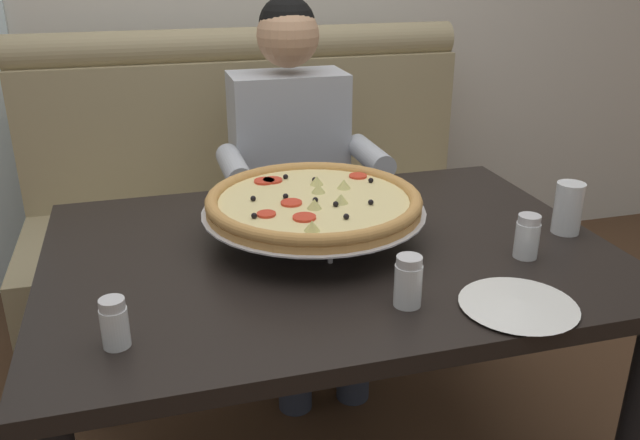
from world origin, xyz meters
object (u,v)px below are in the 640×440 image
object	(u,v)px
pizza	(314,203)
shaker_parmesan	(115,326)
booth_bench	(261,225)
shaker_pepper_flakes	(408,285)
plate_near_left	(519,303)
diner_main	(296,168)
dining_table	(330,275)
shaker_oregano	(527,239)
drinking_glass	(568,211)

from	to	relation	value
pizza	shaker_parmesan	size ratio (longest dim) A/B	5.73
booth_bench	pizza	xyz separation A→B (m)	(-0.02, -0.90, 0.43)
shaker_pepper_flakes	plate_near_left	world-z (taller)	shaker_pepper_flakes
shaker_parmesan	shaker_pepper_flakes	bearing A→B (deg)	-0.38
shaker_pepper_flakes	shaker_parmesan	world-z (taller)	shaker_pepper_flakes
diner_main	shaker_pepper_flakes	world-z (taller)	diner_main
dining_table	diner_main	distance (m)	0.70
dining_table	pizza	xyz separation A→B (m)	(-0.02, 0.06, 0.17)
dining_table	pizza	world-z (taller)	pizza
pizza	booth_bench	bearing A→B (deg)	88.52
shaker_pepper_flakes	shaker_parmesan	bearing A→B (deg)	179.62
shaker_oregano	dining_table	bearing A→B (deg)	157.77
booth_bench	pizza	bearing A→B (deg)	-91.48
plate_near_left	drinking_glass	size ratio (longest dim) A/B	1.81
drinking_glass	dining_table	bearing A→B (deg)	173.07
diner_main	shaker_oregano	distance (m)	0.94
diner_main	drinking_glass	xyz separation A→B (m)	(0.53, -0.77, 0.08)
plate_near_left	shaker_pepper_flakes	bearing A→B (deg)	161.96
booth_bench	pizza	distance (m)	0.99
shaker_pepper_flakes	booth_bench	bearing A→B (deg)	93.31
booth_bench	shaker_oregano	distance (m)	1.27
booth_bench	diner_main	world-z (taller)	diner_main
dining_table	shaker_oregano	world-z (taller)	shaker_oregano
shaker_oregano	drinking_glass	world-z (taller)	drinking_glass
dining_table	diner_main	xyz separation A→B (m)	(0.08, 0.69, 0.06)
diner_main	pizza	world-z (taller)	diner_main
drinking_glass	shaker_oregano	bearing A→B (deg)	-150.39
pizza	drinking_glass	size ratio (longest dim) A/B	4.17
diner_main	drinking_glass	size ratio (longest dim) A/B	9.50
pizza	shaker_pepper_flakes	size ratio (longest dim) A/B	5.09
pizza	plate_near_left	distance (m)	0.56
shaker_pepper_flakes	shaker_oregano	bearing A→B (deg)	20.88
shaker_oregano	drinking_glass	bearing A→B (deg)	29.61
shaker_parmesan	drinking_glass	world-z (taller)	drinking_glass
pizza	shaker_oregano	size ratio (longest dim) A/B	5.25
shaker_oregano	pizza	bearing A→B (deg)	152.17
booth_bench	shaker_parmesan	xyz separation A→B (m)	(-0.50, -1.27, 0.37)
booth_bench	drinking_glass	size ratio (longest dim) A/B	13.12
booth_bench	diner_main	bearing A→B (deg)	-72.75
shaker_oregano	plate_near_left	distance (m)	0.26
booth_bench	plate_near_left	world-z (taller)	booth_bench
booth_bench	dining_table	bearing A→B (deg)	-90.00
pizza	plate_near_left	bearing A→B (deg)	-55.12
diner_main	shaker_pepper_flakes	distance (m)	1.01
plate_near_left	drinking_glass	distance (m)	0.45
booth_bench	shaker_pepper_flakes	world-z (taller)	booth_bench
booth_bench	diner_main	size ratio (longest dim) A/B	1.38
booth_bench	drinking_glass	xyz separation A→B (m)	(0.62, -1.03, 0.39)
dining_table	diner_main	size ratio (longest dim) A/B	1.08
dining_table	shaker_parmesan	size ratio (longest dim) A/B	14.06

